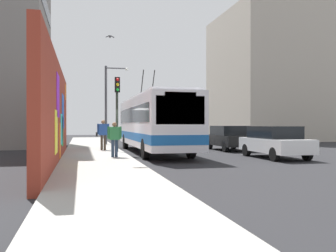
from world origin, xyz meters
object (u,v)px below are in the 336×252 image
at_px(parked_car_white, 275,141).
at_px(parked_car_black, 230,137).
at_px(traffic_light, 117,101).
at_px(city_bus, 153,122).
at_px(pedestrian_at_curb, 114,137).
at_px(pedestrian_midblock, 103,132).
at_px(street_lamp, 109,99).

bearing_deg(parked_car_white, parked_car_black, 0.00).
bearing_deg(traffic_light, parked_car_white, -119.13).
bearing_deg(parked_car_black, city_bus, 99.47).
height_order(city_bus, traffic_light, city_bus).
bearing_deg(parked_car_white, pedestrian_at_curb, 84.42).
distance_m(parked_car_white, pedestrian_midblock, 9.79).
distance_m(pedestrian_at_curb, traffic_light, 3.84).
bearing_deg(traffic_light, pedestrian_at_curb, 172.38).
bearing_deg(city_bus, parked_car_white, -132.57).
bearing_deg(pedestrian_midblock, parked_car_black, -89.53).
bearing_deg(street_lamp, parked_car_black, -131.09).
xyz_separation_m(city_bus, parked_car_white, (-4.78, -5.20, -0.99)).
distance_m(parked_car_black, pedestrian_at_curb, 9.20).
distance_m(parked_car_black, street_lamp, 9.99).
xyz_separation_m(parked_car_black, pedestrian_at_curb, (-4.88, 7.80, 0.27)).
xyz_separation_m(pedestrian_midblock, traffic_light, (-1.48, -0.69, 1.74)).
bearing_deg(parked_car_black, parked_car_white, 180.00).
relative_size(pedestrian_at_curb, street_lamp, 0.27).
distance_m(city_bus, street_lamp, 7.67).
xyz_separation_m(parked_car_white, traffic_light, (4.10, 7.35, 2.12)).
height_order(pedestrian_at_curb, pedestrian_midblock, pedestrian_midblock).
height_order(traffic_light, street_lamp, street_lamp).
bearing_deg(parked_car_black, street_lamp, 48.91).
distance_m(parked_car_white, pedestrian_at_curb, 7.84).
relative_size(traffic_light, street_lamp, 0.70).
distance_m(city_bus, traffic_light, 2.52).
bearing_deg(street_lamp, pedestrian_midblock, 172.76).
bearing_deg(street_lamp, parked_car_white, -148.83).
bearing_deg(traffic_light, city_bus, -72.44).
relative_size(parked_car_white, pedestrian_at_curb, 2.67).
bearing_deg(pedestrian_midblock, pedestrian_at_curb, -177.13).
bearing_deg(pedestrian_at_curb, street_lamp, -2.91).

